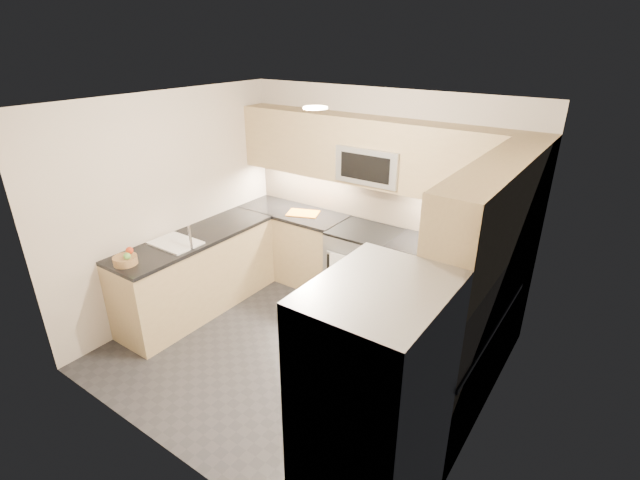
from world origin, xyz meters
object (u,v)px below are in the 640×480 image
(cutting_board, at_px, (303,213))
(microwave, at_px, (374,164))
(refrigerator, at_px, (374,414))
(gas_range, at_px, (364,267))
(fruit_basket, at_px, (125,260))
(utensil_bowl, at_px, (487,253))

(cutting_board, bearing_deg, microwave, 7.14)
(cutting_board, bearing_deg, refrigerator, -45.82)
(gas_range, xyz_separation_m, fruit_basket, (-1.51, -2.13, 0.53))
(refrigerator, bearing_deg, cutting_board, 134.18)
(fruit_basket, bearing_deg, utensil_bowl, 36.41)
(gas_range, bearing_deg, utensil_bowl, 0.69)
(utensil_bowl, relative_size, fruit_basket, 1.11)
(cutting_board, bearing_deg, utensil_bowl, 0.16)
(refrigerator, xyz_separation_m, utensil_bowl, (-0.06, 2.44, 0.11))
(microwave, xyz_separation_m, utensil_bowl, (1.39, -0.11, -0.69))
(fruit_basket, bearing_deg, cutting_board, 74.40)
(gas_range, relative_size, microwave, 1.20)
(refrigerator, bearing_deg, gas_range, 120.88)
(microwave, height_order, utensil_bowl, microwave)
(gas_range, xyz_separation_m, microwave, (0.00, 0.12, 1.24))
(gas_range, relative_size, fruit_basket, 3.94)
(microwave, height_order, refrigerator, microwave)
(gas_range, height_order, refrigerator, refrigerator)
(gas_range, height_order, microwave, microwave)
(gas_range, relative_size, cutting_board, 2.34)
(microwave, relative_size, cutting_board, 1.95)
(refrigerator, distance_m, utensil_bowl, 2.45)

